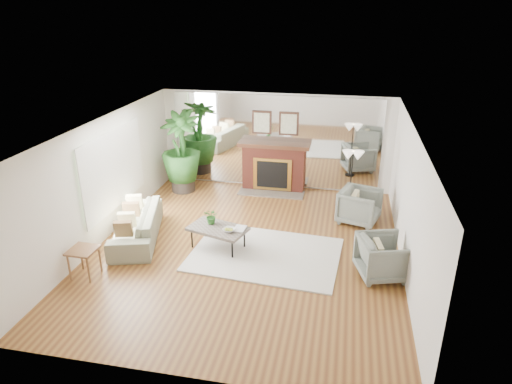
% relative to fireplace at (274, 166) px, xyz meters
% --- Properties ---
extents(ground, '(7.00, 7.00, 0.00)m').
position_rel_fireplace_xyz_m(ground, '(0.00, -3.26, -0.66)').
color(ground, brown).
rests_on(ground, ground).
extents(wall_left, '(0.02, 7.00, 2.50)m').
position_rel_fireplace_xyz_m(wall_left, '(-2.99, -3.26, 0.59)').
color(wall_left, silver).
rests_on(wall_left, ground).
extents(wall_right, '(0.02, 7.00, 2.50)m').
position_rel_fireplace_xyz_m(wall_right, '(2.99, -3.26, 0.59)').
color(wall_right, silver).
rests_on(wall_right, ground).
extents(wall_back, '(6.00, 0.02, 2.50)m').
position_rel_fireplace_xyz_m(wall_back, '(0.00, 0.23, 0.59)').
color(wall_back, silver).
rests_on(wall_back, ground).
extents(mirror_panel, '(5.40, 0.04, 2.40)m').
position_rel_fireplace_xyz_m(mirror_panel, '(0.00, 0.21, 0.59)').
color(mirror_panel, silver).
rests_on(mirror_panel, wall_back).
extents(window_panel, '(0.04, 2.40, 1.50)m').
position_rel_fireplace_xyz_m(window_panel, '(-2.96, -2.86, 0.69)').
color(window_panel, '#B2E09E').
rests_on(window_panel, wall_left).
extents(fireplace, '(1.85, 0.83, 2.05)m').
position_rel_fireplace_xyz_m(fireplace, '(0.00, 0.00, 0.00)').
color(fireplace, maroon).
rests_on(fireplace, ground).
extents(area_rug, '(3.00, 2.24, 0.03)m').
position_rel_fireplace_xyz_m(area_rug, '(0.41, -3.43, -0.64)').
color(area_rug, silver).
rests_on(area_rug, ground).
extents(coffee_table, '(1.28, 0.96, 0.45)m').
position_rel_fireplace_xyz_m(coffee_table, '(-0.58, -3.33, -0.24)').
color(coffee_table, '#675D51').
rests_on(coffee_table, ground).
extents(sofa, '(1.40, 2.30, 0.63)m').
position_rel_fireplace_xyz_m(sofa, '(-2.35, -3.28, -0.34)').
color(sofa, gray).
rests_on(sofa, ground).
extents(armchair_back, '(1.06, 1.05, 0.78)m').
position_rel_fireplace_xyz_m(armchair_back, '(2.21, -1.57, -0.27)').
color(armchair_back, gray).
rests_on(armchair_back, ground).
extents(armchair_front, '(1.04, 1.02, 0.76)m').
position_rel_fireplace_xyz_m(armchair_front, '(2.60, -3.74, -0.28)').
color(armchair_front, gray).
rests_on(armchair_front, ground).
extents(side_table, '(0.49, 0.49, 0.54)m').
position_rel_fireplace_xyz_m(side_table, '(-2.65, -4.79, -0.20)').
color(side_table, brown).
rests_on(side_table, ground).
extents(potted_ficus, '(1.10, 1.10, 2.11)m').
position_rel_fireplace_xyz_m(potted_ficus, '(-2.31, -0.56, 0.47)').
color(potted_ficus, black).
rests_on(potted_ficus, ground).
extents(floor_lamp, '(0.49, 0.27, 1.51)m').
position_rel_fireplace_xyz_m(floor_lamp, '(1.98, -1.07, 0.63)').
color(floor_lamp, black).
rests_on(floor_lamp, ground).
extents(tabletop_plant, '(0.36, 0.34, 0.32)m').
position_rel_fireplace_xyz_m(tabletop_plant, '(-0.74, -3.18, -0.04)').
color(tabletop_plant, '#306B27').
rests_on(tabletop_plant, coffee_table).
extents(fruit_bowl, '(0.29, 0.29, 0.06)m').
position_rel_fireplace_xyz_m(fruit_bowl, '(-0.32, -3.44, -0.18)').
color(fruit_bowl, brown).
rests_on(fruit_bowl, coffee_table).
extents(book, '(0.24, 0.32, 0.02)m').
position_rel_fireplace_xyz_m(book, '(-0.24, -3.31, -0.19)').
color(book, brown).
rests_on(book, coffee_table).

